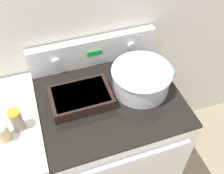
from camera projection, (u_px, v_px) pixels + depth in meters
kitchen_wall at (88, 12)px, 1.43m from camera, size 8.00×0.05×2.50m
stove_range at (110, 143)px, 1.77m from camera, size 0.76×0.68×0.94m
control_panel at (93, 51)px, 1.55m from camera, size 0.76×0.07×0.18m
side_counter at (9, 172)px, 1.62m from camera, size 0.55×0.65×0.95m
mixing_bowl at (141, 78)px, 1.42m from camera, size 0.33×0.33×0.14m
casserole_dish at (81, 97)px, 1.38m from camera, size 0.32×0.22×0.07m
ladle at (168, 73)px, 1.50m from camera, size 0.08×0.27×0.08m
spice_jar_orange_cap at (17, 120)px, 1.23m from camera, size 0.06×0.06×0.12m
spice_jar_white_cap at (3, 133)px, 1.20m from camera, size 0.06×0.06×0.10m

